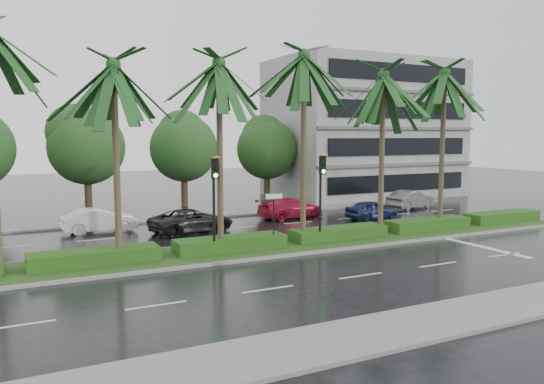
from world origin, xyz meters
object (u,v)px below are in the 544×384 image
car_darkgrey (192,221)px  car_blue (372,210)px  car_grey (411,199)px  signal_median_left (215,191)px  street_sign (274,206)px  car_white (99,220)px  car_red (291,208)px

car_darkgrey → car_blue: 11.95m
car_blue → car_grey: car_grey is taller
signal_median_left → street_sign: 3.13m
car_white → car_red: bearing=-93.7°
signal_median_left → street_sign: signal_median_left is taller
street_sign → car_red: 10.11m
car_darkgrey → car_grey: bearing=-94.7°
street_sign → car_blue: size_ratio=0.72×
signal_median_left → car_darkgrey: signal_median_left is taller
car_darkgrey → car_red: (7.43, 2.04, 0.00)m
car_white → car_grey: car_grey is taller
car_white → car_blue: 16.84m
car_blue → car_grey: bearing=-68.7°
car_darkgrey → car_grey: car_grey is taller
car_white → car_blue: bearing=-102.4°
car_red → car_blue: (4.50, -2.72, -0.05)m
car_white → car_red: 12.06m
car_red → car_blue: size_ratio=1.27×
car_darkgrey → street_sign: bearing=-174.2°
car_blue → street_sign: bearing=115.2°
car_red → car_darkgrey: bearing=98.6°
car_darkgrey → car_blue: size_ratio=1.33×
car_darkgrey → car_grey: 17.66m
car_grey → car_red: bearing=76.1°
car_darkgrey → car_grey: size_ratio=1.15×
signal_median_left → car_darkgrey: bearing=80.7°
signal_median_left → car_grey: (18.61, 8.50, -2.31)m
car_red → car_white: bearing=81.4°
street_sign → signal_median_left: bearing=-176.5°
car_red → car_grey: car_grey is taller
car_white → car_red: (12.05, -0.41, -0.01)m
car_grey → car_white: bearing=75.2°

